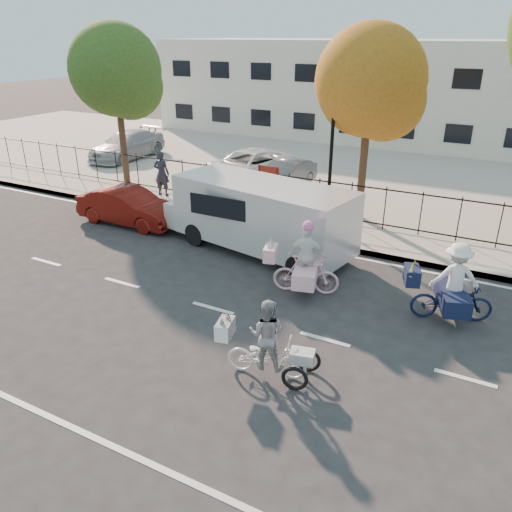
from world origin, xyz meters
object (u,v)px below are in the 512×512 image
Objects in this scene: bull_bike at (452,290)px; lot_car_a at (127,145)px; red_sedan at (129,207)px; lot_car_b at (247,166)px; lot_car_c at (285,175)px; unicorn_bike at (305,267)px; pedestrian at (162,173)px; zebra_trike at (267,347)px; white_van at (259,214)px; lamppost at (332,140)px.

bull_bike is 20.15m from lot_car_a.
bull_bike is at bearing -97.57° from red_sedan.
lot_car_b reaches higher than lot_car_c.
unicorn_bike is at bearing -33.26° from lot_car_a.
lot_car_a is (-5.88, 4.59, -0.22)m from pedestrian.
unicorn_bike is at bearing -36.09° from lot_car_b.
white_van is at bearing 16.04° from zebra_trike.
bull_bike is 0.45× the size of lot_car_b.
lot_car_c is at bearing 134.10° from lamppost.
unicorn_bike reaches higher than lot_car_b.
lot_car_b is at bearing 21.47° from unicorn_bike.
lamppost is 7.01m from bull_bike.
bull_bike is at bearing -48.86° from zebra_trike.
lot_car_a is at bearing -48.16° from pedestrian.
zebra_trike is at bearing -62.64° from lot_car_c.
lot_car_a is at bearing -169.84° from lot_car_b.
bull_bike is (4.81, -4.55, -2.32)m from lamppost.
lamppost is 1.10× the size of red_sedan.
pedestrian is at bearing 50.24° from bull_bike.
lamppost reaches higher than zebra_trike.
zebra_trike is 0.41× the size of lot_car_a.
lot_car_c is at bearing 26.45° from bull_bike.
bull_bike is at bearing -22.18° from lot_car_b.
pedestrian is 0.37× the size of lot_car_b.
lot_car_a reaches higher than red_sedan.
pedestrian is 4.17m from lot_car_b.
red_sedan is 2.14× the size of pedestrian.
lamppost is 14.12m from lot_car_a.
pedestrian is at bearing 15.56° from red_sedan.
lot_car_b is (1.20, 6.64, 0.19)m from red_sedan.
lamppost is 9.10m from zebra_trike.
white_van is at bearing 56.36° from bull_bike.
white_van is at bearing -111.31° from lamppost.
pedestrian reaches higher than lot_car_b.
bull_bike reaches higher than lot_car_b.
lamppost is 0.89× the size of lot_car_a.
unicorn_bike is 9.80m from pedestrian.
white_van reaches higher than bull_bike.
red_sedan is at bearing 43.47° from zebra_trike.
bull_bike is 0.45× the size of lot_car_a.
zebra_trike is 6.37m from white_van.
zebra_trike is at bearing 175.59° from unicorn_bike.
lot_car_c is (4.13, 3.25, -0.32)m from pedestrian.
white_van is at bearing -41.46° from lot_car_b.
unicorn_bike reaches higher than pedestrian.
lot_car_c is (10.01, -1.34, -0.09)m from lot_car_a.
lot_car_a is (-13.16, 4.59, -2.26)m from lamppost.
white_van is (-1.17, -3.00, -1.88)m from lamppost.
red_sedan is (-11.26, 1.55, -0.14)m from bull_bike.
unicorn_bike is at bearing 139.59° from pedestrian.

